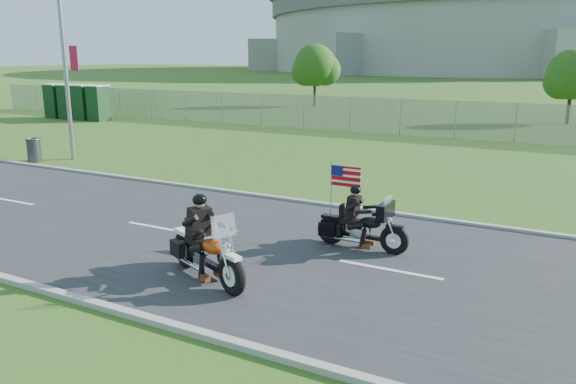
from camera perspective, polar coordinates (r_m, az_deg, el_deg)
The scene contains 16 objects.
ground at distance 13.46m, azimuth -6.19°, elevation -5.06°, with size 420.00×420.00×0.00m, color #2D4716.
road at distance 13.45m, azimuth -6.19°, elevation -4.98°, with size 120.00×8.00×0.04m, color #28282B.
curb_north at distance 16.79m, azimuth 1.61°, elevation -1.00°, with size 120.00×0.18×0.12m, color #9E9B93.
curb_south at distance 10.59m, azimuth -18.84°, elevation -10.79°, with size 120.00×0.18×0.12m, color #9E9B93.
fence at distance 33.02m, azimuth 6.34°, elevation 7.87°, with size 60.00×0.03×2.00m, color gray.
stadium at distance 182.87m, azimuth 20.48°, elevation 16.41°, with size 140.40×140.40×29.20m.
streetlight at distance 25.51m, azimuth -21.64°, elevation 15.77°, with size 0.90×2.46×10.00m.
porta_toilet_a at distance 40.27m, azimuth -18.72°, elevation 8.49°, with size 1.10×1.10×2.30m, color black.
porta_toilet_b at distance 41.30m, azimuth -20.07°, elevation 8.50°, with size 1.10×1.10×2.30m, color black.
porta_toilet_c at distance 42.35m, azimuth -21.35°, elevation 8.50°, with size 1.10×1.10×2.30m, color black.
porta_toilet_d at distance 43.42m, azimuth -22.57°, elevation 8.50°, with size 1.10×1.10×2.30m, color black.
tree_fence_near at distance 40.55m, azimuth 26.97°, elevation 10.36°, with size 3.52×3.28×4.75m.
tree_fence_mid at distance 49.32m, azimuth 2.83°, elevation 12.52°, with size 3.96×3.69×5.30m.
motorcycle_lead at distance 11.12m, azimuth -8.35°, elevation -6.22°, with size 2.44×1.31×1.74m.
motorcycle_follow at distance 12.82m, azimuth 7.48°, elevation -3.65°, with size 2.21×0.73×1.84m.
trash_can at distance 25.60m, azimuth -24.40°, elevation 3.86°, with size 0.55×0.55×0.95m, color #343439.
Camera 1 is at (7.27, -10.48, 4.31)m, focal length 35.00 mm.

